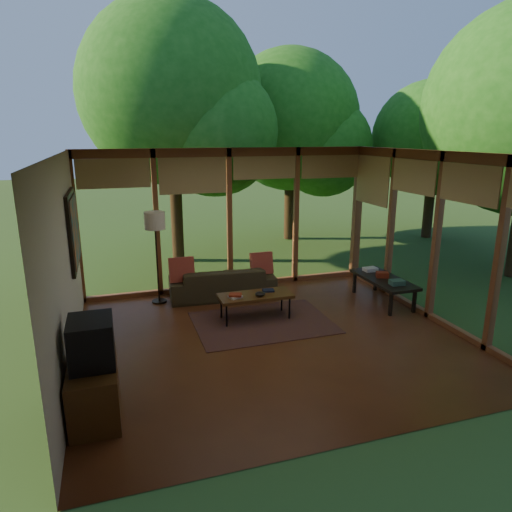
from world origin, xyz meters
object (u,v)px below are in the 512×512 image
object	(u,v)px
side_console	(383,280)
television	(91,342)
coffee_table	(255,296)
sofa	(222,282)
floor_lamp	(155,226)
media_cabinet	(94,389)

from	to	relation	value
side_console	television	bearing A→B (deg)	-157.32
coffee_table	sofa	bearing A→B (deg)	102.39
sofa	side_console	bearing A→B (deg)	160.49
television	floor_lamp	world-z (taller)	floor_lamp
media_cabinet	coffee_table	distance (m)	3.15
coffee_table	television	bearing A→B (deg)	-140.70
media_cabinet	floor_lamp	distance (m)	3.58
media_cabinet	coffee_table	bearing A→B (deg)	39.07
coffee_table	side_console	distance (m)	2.42
television	coffee_table	bearing A→B (deg)	39.30
television	floor_lamp	size ratio (longest dim) A/B	0.33
television	side_console	world-z (taller)	television
sofa	television	size ratio (longest dim) A/B	3.51
television	floor_lamp	distance (m)	3.45
media_cabinet	television	bearing A→B (deg)	0.00
sofa	side_console	size ratio (longest dim) A/B	1.38
media_cabinet	coffee_table	world-z (taller)	media_cabinet
sofa	television	xyz separation A→B (m)	(-2.16, -3.19, 0.57)
floor_lamp	coffee_table	bearing A→B (deg)	-41.59
floor_lamp	side_console	xyz separation A→B (m)	(3.85, -1.22, -1.00)
side_console	floor_lamp	bearing A→B (deg)	162.34
sofa	media_cabinet	bearing A→B (deg)	59.40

